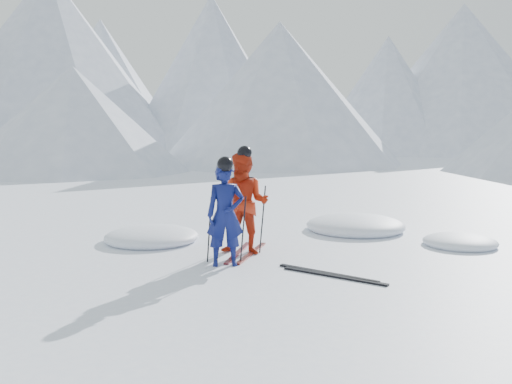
# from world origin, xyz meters

# --- Properties ---
(ground) EXTENTS (160.00, 160.00, 0.00)m
(ground) POSITION_xyz_m (0.00, 0.00, 0.00)
(ground) COLOR white
(ground) RESTS_ON ground
(mountain_range) EXTENTS (106.15, 62.94, 15.53)m
(mountain_range) POSITION_xyz_m (5.71, 35.31, 6.72)
(mountain_range) COLOR #B2BCD1
(mountain_range) RESTS_ON ground
(skier_blue) EXTENTS (0.69, 0.55, 1.66)m
(skier_blue) POSITION_xyz_m (-2.47, -0.43, 0.83)
(skier_blue) COLOR #0E1554
(skier_blue) RESTS_ON ground
(skier_red) EXTENTS (0.94, 0.77, 1.81)m
(skier_red) POSITION_xyz_m (-2.29, 0.44, 0.90)
(skier_red) COLOR red
(skier_red) RESTS_ON ground
(pole_blue_left) EXTENTS (0.11, 0.08, 1.11)m
(pole_blue_left) POSITION_xyz_m (-2.77, -0.28, 0.55)
(pole_blue_left) COLOR black
(pole_blue_left) RESTS_ON ground
(pole_blue_right) EXTENTS (0.11, 0.07, 1.11)m
(pole_blue_right) POSITION_xyz_m (-2.22, -0.18, 0.55)
(pole_blue_right) COLOR black
(pole_blue_right) RESTS_ON ground
(pole_red_left) EXTENTS (0.12, 0.10, 1.20)m
(pole_red_left) POSITION_xyz_m (-2.59, 0.69, 0.60)
(pole_red_left) COLOR black
(pole_red_left) RESTS_ON ground
(pole_red_right) EXTENTS (0.12, 0.08, 1.20)m
(pole_red_right) POSITION_xyz_m (-1.99, 0.59, 0.60)
(pole_red_right) COLOR black
(pole_red_right) RESTS_ON ground
(ski_worn_left) EXTENTS (0.20, 1.70, 0.03)m
(ski_worn_left) POSITION_xyz_m (-2.41, 0.44, 0.01)
(ski_worn_left) COLOR black
(ski_worn_left) RESTS_ON ground
(ski_worn_right) EXTENTS (0.32, 1.70, 0.03)m
(ski_worn_right) POSITION_xyz_m (-2.17, 0.44, 0.01)
(ski_worn_right) COLOR black
(ski_worn_right) RESTS_ON ground
(ski_loose_a) EXTENTS (1.53, 0.91, 0.03)m
(ski_loose_a) POSITION_xyz_m (-0.83, -0.77, 0.01)
(ski_loose_a) COLOR black
(ski_loose_a) RESTS_ON ground
(ski_loose_b) EXTENTS (1.55, 0.86, 0.03)m
(ski_loose_b) POSITION_xyz_m (-0.73, -0.92, 0.01)
(ski_loose_b) COLOR black
(ski_loose_b) RESTS_ON ground
(snow_lumps) EXTENTS (8.65, 6.08, 0.47)m
(snow_lumps) POSITION_xyz_m (-0.84, 1.80, 0.00)
(snow_lumps) COLOR white
(snow_lumps) RESTS_ON ground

